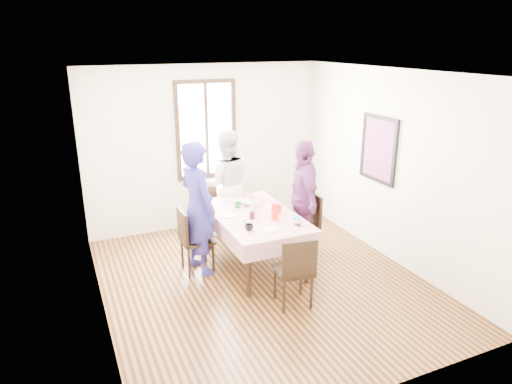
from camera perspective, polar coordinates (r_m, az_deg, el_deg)
ground at (r=6.22m, az=0.84°, el=-11.03°), size 4.50×4.50×0.00m
back_wall at (r=7.71m, az=-6.18°, el=5.51°), size 4.00×0.00×4.00m
right_wall at (r=6.74m, az=16.56°, el=2.96°), size 0.00×4.50×4.50m
window_frame at (r=7.63m, az=-6.21°, el=7.68°), size 1.02×0.06×1.62m
window_pane at (r=7.64m, az=-6.23°, el=7.69°), size 0.90×0.02×1.50m
art_poster at (r=6.90m, az=14.98°, el=5.17°), size 0.04×0.76×0.96m
dining_table at (r=6.50m, az=-0.18°, el=-5.95°), size 0.95×1.66×0.75m
tablecloth at (r=6.35m, az=-0.18°, el=-2.81°), size 1.07×1.78×0.01m
chair_left at (r=6.36m, az=-7.36°, el=-5.91°), size 0.42×0.42×0.91m
chair_right at (r=6.84m, az=5.75°, el=-4.03°), size 0.44×0.44×0.91m
chair_far at (r=7.45m, az=-3.73°, el=-2.06°), size 0.48×0.48×0.91m
chair_near at (r=5.55m, az=4.66°, el=-9.62°), size 0.48×0.48×0.91m
person_left at (r=6.19m, az=-7.34°, el=-1.99°), size 0.60×0.76×1.83m
person_far at (r=7.30m, az=-3.74°, el=0.96°), size 0.95×0.80×1.75m
person_right at (r=6.69m, az=5.71°, el=-0.79°), size 0.66×1.09×1.73m
mug_black at (r=5.81m, az=-0.85°, el=-4.40°), size 0.11×0.11×0.08m
mug_flag at (r=6.41m, az=2.77°, el=-2.14°), size 0.14×0.14×0.10m
mug_green at (r=6.59m, az=-2.30°, el=-1.63°), size 0.12×0.12×0.07m
serving_bowl at (r=6.72m, az=-0.90°, el=-1.30°), size 0.24×0.24×0.06m
juice_carton at (r=6.13m, az=2.37°, el=-2.46°), size 0.07×0.07×0.23m
butter_tub at (r=6.08m, az=5.10°, el=-3.51°), size 0.12×0.12×0.06m
jam_jar at (r=6.17m, az=-0.50°, el=-2.92°), size 0.07×0.07×0.10m
drinking_glass at (r=5.98m, az=-1.38°, el=-3.70°), size 0.06×0.06×0.09m
smartphone at (r=6.01m, az=5.21°, el=-4.07°), size 0.06×0.12×0.01m
flower_vase at (r=6.38m, az=-0.42°, el=-1.96°), size 0.07×0.07×0.15m
plate_left at (r=6.30m, az=-3.29°, el=-2.92°), size 0.20×0.20×0.01m
plate_right at (r=6.59m, az=1.87°, el=-1.93°), size 0.20×0.20×0.01m
plate_far at (r=6.92m, az=-2.63°, el=-0.93°), size 0.20×0.20×0.01m
plate_near at (r=5.85m, az=1.74°, el=-4.64°), size 0.20×0.20×0.01m
butter_lid at (r=6.07m, az=5.11°, el=-3.20°), size 0.12×0.12×0.01m
flower_bunch at (r=6.34m, az=-0.42°, el=-0.90°), size 0.09×0.09×0.10m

